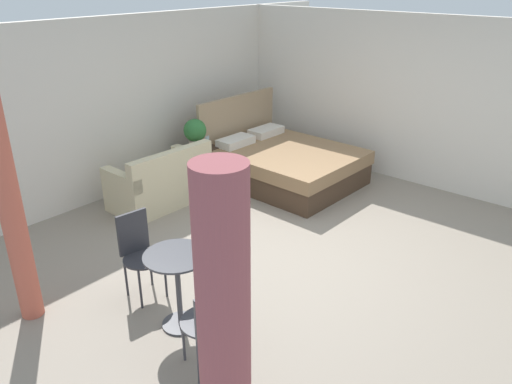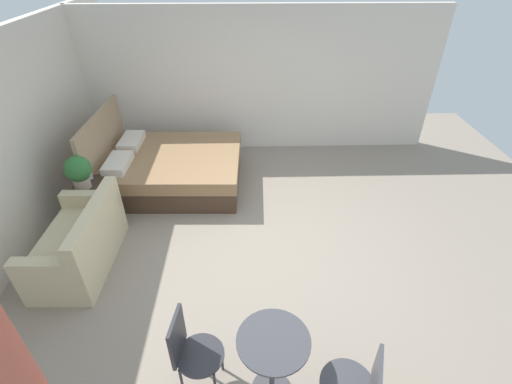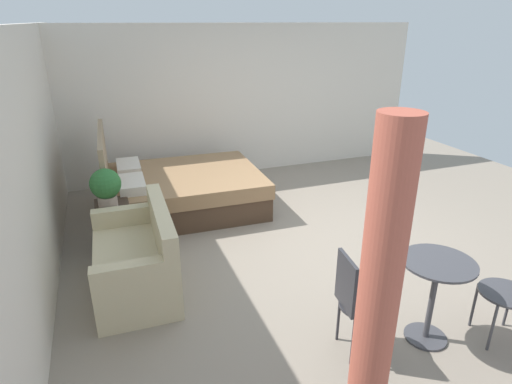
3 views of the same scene
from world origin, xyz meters
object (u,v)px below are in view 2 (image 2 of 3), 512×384
balcony_table (273,357)px  cafe_chair_near_window (189,348)px  bed (170,168)px  cafe_chair_near_couch (359,384)px  nightstand (94,199)px  potted_plant (78,171)px  vase (89,174)px  couch (80,245)px

balcony_table → cafe_chair_near_window: size_ratio=0.85×
bed → cafe_chair_near_couch: 4.23m
cafe_chair_near_couch → nightstand: bearing=46.9°
bed → nightstand: bed is taller
bed → potted_plant: (-0.91, 0.99, 0.52)m
nightstand → vase: bearing=9.7°
couch → potted_plant: bearing=13.4°
cafe_chair_near_couch → cafe_chair_near_window: bearing=76.3°
potted_plant → cafe_chair_near_window: potted_plant is taller
nightstand → potted_plant: size_ratio=1.17×
bed → nightstand: 1.25m
bed → vase: size_ratio=13.96×
bed → cafe_chair_near_couch: (-3.67, -2.10, 0.21)m
bed → couch: 1.96m
nightstand → couch: bearing=-169.9°
potted_plant → vase: 0.29m
cafe_chair_near_window → cafe_chair_near_couch: bearing=-103.7°
nightstand → cafe_chair_near_window: (-2.53, -1.70, 0.25)m
nightstand → vase: 0.37m
potted_plant → cafe_chair_near_couch: size_ratio=0.56×
nightstand → cafe_chair_near_couch: cafe_chair_near_couch is taller
couch → vase: bearing=10.0°
couch → cafe_chair_near_window: bearing=-135.3°
nightstand → cafe_chair_near_window: size_ratio=0.62×
balcony_table → cafe_chair_near_window: (0.10, 0.69, 0.00)m
couch → balcony_table: 2.77m
couch → potted_plant: size_ratio=2.95×
potted_plant → balcony_table: bearing=-136.1°
cafe_chair_near_window → potted_plant: bearing=35.6°
cafe_chair_near_window → nightstand: bearing=33.9°
vase → cafe_chair_near_window: cafe_chair_near_window is taller
couch → vase: 1.17m
couch → nightstand: bearing=10.1°
couch → cafe_chair_near_window: 2.18m
vase → cafe_chair_near_window: bearing=-147.0°
potted_plant → bed: bearing=-47.2°
vase → couch: bearing=-170.0°
vase → balcony_table: 3.66m
potted_plant → vase: size_ratio=3.01×
couch → cafe_chair_near_window: cafe_chair_near_window is taller
balcony_table → cafe_chair_near_window: bearing=82.1°
bed → balcony_table: bearing=-157.2°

